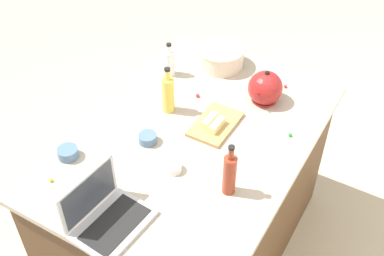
# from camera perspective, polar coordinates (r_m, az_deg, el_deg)

# --- Properties ---
(ground_plane) EXTENTS (12.00, 12.00, 0.00)m
(ground_plane) POSITION_cam_1_polar(r_m,az_deg,el_deg) (3.00, 0.00, -13.72)
(ground_plane) COLOR #B7A88E
(island_counter) EXTENTS (1.52, 1.06, 0.90)m
(island_counter) POSITION_cam_1_polar(r_m,az_deg,el_deg) (2.64, 0.00, -8.13)
(island_counter) COLOR #4C331E
(island_counter) RESTS_ON ground
(laptop) EXTENTS (0.33, 0.25, 0.22)m
(laptop) POSITION_cam_1_polar(r_m,az_deg,el_deg) (1.96, -10.28, -10.05)
(laptop) COLOR #B7B7BC
(laptop) RESTS_ON island_counter
(mixing_bowl_large) EXTENTS (0.26, 0.26, 0.12)m
(mixing_bowl_large) POSITION_cam_1_polar(r_m,az_deg,el_deg) (2.76, 3.47, 8.46)
(mixing_bowl_large) COLOR beige
(mixing_bowl_large) RESTS_ON island_counter
(bottle_vinegar) EXTENTS (0.06, 0.06, 0.20)m
(bottle_vinegar) POSITION_cam_1_polar(r_m,az_deg,el_deg) (2.68, -2.69, 7.82)
(bottle_vinegar) COLOR white
(bottle_vinegar) RESTS_ON island_counter
(bottle_soy) EXTENTS (0.06, 0.06, 0.26)m
(bottle_soy) POSITION_cam_1_polar(r_m,az_deg,el_deg) (2.00, 4.49, -5.46)
(bottle_soy) COLOR maroon
(bottle_soy) RESTS_ON island_counter
(bottle_oil) EXTENTS (0.06, 0.06, 0.26)m
(bottle_oil) POSITION_cam_1_polar(r_m,az_deg,el_deg) (2.40, -2.85, 4.08)
(bottle_oil) COLOR #DBC64C
(bottle_oil) RESTS_ON island_counter
(kettle) EXTENTS (0.21, 0.18, 0.20)m
(kettle) POSITION_cam_1_polar(r_m,az_deg,el_deg) (2.51, 8.69, 4.69)
(kettle) COLOR maroon
(kettle) RESTS_ON island_counter
(cutting_board) EXTENTS (0.29, 0.18, 0.02)m
(cutting_board) POSITION_cam_1_polar(r_m,az_deg,el_deg) (2.37, 2.79, 0.46)
(cutting_board) COLOR #AD7F4C
(cutting_board) RESTS_ON island_counter
(butter_stick_left) EXTENTS (0.11, 0.04, 0.04)m
(butter_stick_left) POSITION_cam_1_polar(r_m,az_deg,el_deg) (2.35, 2.15, 0.92)
(butter_stick_left) COLOR #F4E58C
(butter_stick_left) RESTS_ON cutting_board
(butter_stick_right) EXTENTS (0.11, 0.04, 0.04)m
(butter_stick_right) POSITION_cam_1_polar(r_m,az_deg,el_deg) (2.32, 2.96, 0.36)
(butter_stick_right) COLOR #F4E58C
(butter_stick_right) RESTS_ON cutting_board
(ramekin_small) EXTENTS (0.08, 0.08, 0.04)m
(ramekin_small) POSITION_cam_1_polar(r_m,az_deg,el_deg) (2.14, -2.22, -4.68)
(ramekin_small) COLOR white
(ramekin_small) RESTS_ON island_counter
(ramekin_medium) EXTENTS (0.10, 0.10, 0.05)m
(ramekin_medium) POSITION_cam_1_polar(r_m,az_deg,el_deg) (2.27, -14.53, -2.88)
(ramekin_medium) COLOR slate
(ramekin_medium) RESTS_ON island_counter
(ramekin_wide) EXTENTS (0.09, 0.09, 0.04)m
(ramekin_wide) POSITION_cam_1_polar(r_m,az_deg,el_deg) (2.28, -5.28, -1.23)
(ramekin_wide) COLOR slate
(ramekin_wide) RESTS_ON island_counter
(candy_0) EXTENTS (0.02, 0.02, 0.02)m
(candy_0) POSITION_cam_1_polar(r_m,az_deg,el_deg) (2.35, 11.60, -0.80)
(candy_0) COLOR green
(candy_0) RESTS_ON island_counter
(candy_1) EXTENTS (0.02, 0.02, 0.02)m
(candy_1) POSITION_cam_1_polar(r_m,az_deg,el_deg) (2.19, -16.42, -5.96)
(candy_1) COLOR yellow
(candy_1) RESTS_ON island_counter
(candy_2) EXTENTS (0.02, 0.02, 0.02)m
(candy_2) POSITION_cam_1_polar(r_m,az_deg,el_deg) (2.54, 0.67, 3.88)
(candy_2) COLOR red
(candy_2) RESTS_ON island_counter
(candy_3) EXTENTS (0.02, 0.02, 0.02)m
(candy_3) POSITION_cam_1_polar(r_m,az_deg,el_deg) (2.59, 8.82, 4.07)
(candy_3) COLOR orange
(candy_3) RESTS_ON island_counter
(candy_4) EXTENTS (0.01, 0.01, 0.01)m
(candy_4) POSITION_cam_1_polar(r_m,az_deg,el_deg) (2.75, 1.77, 7.02)
(candy_4) COLOR #CC3399
(candy_4) RESTS_ON island_counter
(candy_5) EXTENTS (0.02, 0.02, 0.02)m
(candy_5) POSITION_cam_1_polar(r_m,az_deg,el_deg) (2.66, 11.05, 4.88)
(candy_5) COLOR red
(candy_5) RESTS_ON island_counter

